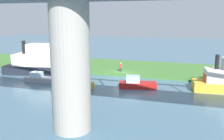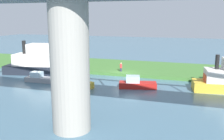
% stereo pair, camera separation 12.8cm
% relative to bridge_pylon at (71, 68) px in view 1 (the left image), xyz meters
% --- Properties ---
extents(ground_plane, '(160.00, 160.00, 0.00)m').
position_rel_bridge_pylon_xyz_m(ground_plane, '(1.33, -18.90, -4.96)').
color(ground_plane, '#476B7F').
extents(grassy_bank, '(80.00, 12.00, 0.50)m').
position_rel_bridge_pylon_xyz_m(grassy_bank, '(1.33, -24.90, -4.71)').
color(grassy_bank, '#427533').
rests_on(grassy_bank, ground).
extents(bridge_pylon, '(2.96, 2.96, 9.92)m').
position_rel_bridge_pylon_xyz_m(bridge_pylon, '(0.00, 0.00, 0.00)').
color(bridge_pylon, '#9E998E').
rests_on(bridge_pylon, ground).
extents(person_on_bank, '(0.46, 0.46, 1.39)m').
position_rel_bridge_pylon_xyz_m(person_on_bank, '(1.75, -20.17, -3.76)').
color(person_on_bank, '#2D334C').
rests_on(person_on_bank, grassy_bank).
extents(mooring_post, '(0.20, 0.20, 0.91)m').
position_rel_bridge_pylon_xyz_m(mooring_post, '(9.33, -19.56, -4.00)').
color(mooring_post, brown).
rests_on(mooring_post, grassy_bank).
extents(motorboat_white, '(10.63, 5.18, 5.21)m').
position_rel_bridge_pylon_xyz_m(motorboat_white, '(14.12, -16.83, -3.03)').
color(motorboat_white, '#1E232D').
rests_on(motorboat_white, ground).
extents(motorboat_red, '(4.93, 2.71, 1.56)m').
position_rel_bridge_pylon_xyz_m(motorboat_red, '(-2.22, -13.45, -4.40)').
color(motorboat_red, red).
rests_on(motorboat_red, ground).
extents(skiff_small, '(4.15, 1.54, 1.38)m').
position_rel_bridge_pylon_xyz_m(skiff_small, '(11.26, -12.39, -4.47)').
color(skiff_small, '#99999E').
rests_on(skiff_small, ground).
extents(riverboat_paddlewheel, '(5.34, 2.99, 1.68)m').
position_rel_bridge_pylon_xyz_m(riverboat_paddlewheel, '(5.64, -11.52, -4.36)').
color(riverboat_paddlewheel, gold).
rests_on(riverboat_paddlewheel, ground).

